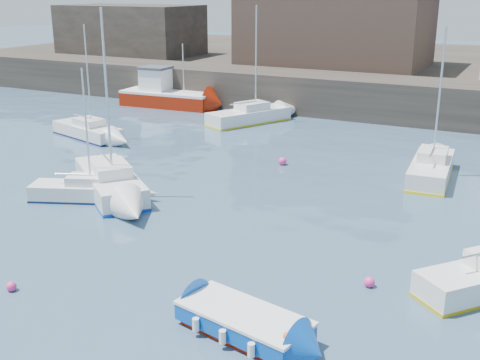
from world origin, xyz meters
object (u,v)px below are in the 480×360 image
at_px(fishing_boat, 166,94).
at_px(buoy_mid, 369,287).
at_px(buoy_far, 282,165).
at_px(sailboat_f, 431,168).
at_px(sailboat_a, 82,191).
at_px(buoy_near, 12,291).
at_px(blue_dinghy, 244,322).
at_px(sailboat_b, 110,181).
at_px(sailboat_h, 249,116).
at_px(sailboat_e, 88,130).

distance_m(fishing_boat, buoy_mid, 33.79).
bearing_deg(buoy_mid, buoy_far, 124.45).
bearing_deg(sailboat_f, buoy_far, -171.19).
height_order(sailboat_a, buoy_near, sailboat_a).
relative_size(blue_dinghy, sailboat_a, 0.69).
xyz_separation_m(blue_dinghy, sailboat_a, (-12.02, 6.98, 0.01)).
relative_size(blue_dinghy, buoy_near, 12.40).
bearing_deg(sailboat_a, sailboat_b, 69.09).
height_order(sailboat_h, buoy_near, sailboat_h).
height_order(sailboat_a, sailboat_h, sailboat_h).
relative_size(fishing_boat, sailboat_b, 0.92).
distance_m(blue_dinghy, fishing_boat, 35.57).
height_order(blue_dinghy, buoy_mid, blue_dinghy).
relative_size(sailboat_e, buoy_near, 21.42).
bearing_deg(blue_dinghy, buoy_far, 109.27).
height_order(sailboat_f, buoy_near, sailboat_f).
relative_size(fishing_boat, sailboat_a, 1.30).
bearing_deg(fishing_boat, sailboat_a, -66.20).
height_order(sailboat_a, sailboat_b, sailboat_b).
height_order(blue_dinghy, fishing_boat, fishing_boat).
relative_size(sailboat_b, buoy_near, 25.51).
bearing_deg(buoy_far, fishing_boat, 143.11).
height_order(sailboat_a, buoy_mid, sailboat_a).
bearing_deg(sailboat_h, sailboat_e, -130.62).
relative_size(sailboat_e, sailboat_h, 0.88).
distance_m(sailboat_a, sailboat_h, 18.67).
xyz_separation_m(sailboat_a, buoy_mid, (14.50, -2.44, -0.44)).
xyz_separation_m(sailboat_b, buoy_mid, (13.97, -3.85, -0.57)).
relative_size(fishing_boat, buoy_far, 17.54).
bearing_deg(fishing_boat, buoy_near, -65.60).
bearing_deg(buoy_near, sailboat_b, 109.71).
distance_m(buoy_mid, buoy_far, 14.66).
distance_m(fishing_boat, sailboat_b, 22.33).
bearing_deg(sailboat_e, sailboat_a, -50.73).
distance_m(sailboat_h, buoy_near, 27.10).
distance_m(fishing_boat, buoy_far, 19.58).
xyz_separation_m(blue_dinghy, buoy_far, (-5.81, 16.63, -0.42)).
relative_size(blue_dinghy, sailboat_b, 0.49).
xyz_separation_m(buoy_mid, buoy_far, (-8.29, 12.09, 0.00)).
distance_m(sailboat_b, buoy_far, 10.02).
height_order(sailboat_b, sailboat_e, sailboat_b).
bearing_deg(buoy_far, blue_dinghy, -70.73).
bearing_deg(sailboat_b, fishing_boat, 116.52).
relative_size(blue_dinghy, fishing_boat, 0.53).
xyz_separation_m(fishing_boat, sailboat_e, (1.48, -11.65, -0.53)).
relative_size(buoy_mid, buoy_far, 0.81).
distance_m(sailboat_h, buoy_mid, 25.78).
height_order(sailboat_f, buoy_mid, sailboat_f).
xyz_separation_m(sailboat_a, sailboat_b, (0.54, 1.41, 0.14)).
height_order(sailboat_e, sailboat_f, sailboat_f).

